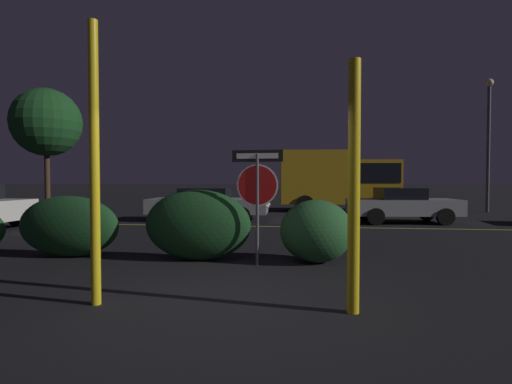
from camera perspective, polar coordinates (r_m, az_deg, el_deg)
The scene contains 13 objects.
ground_plane at distance 5.46m, azimuth -5.19°, elevation -15.21°, with size 260.00×260.00×0.00m, color black.
road_center_stripe at distance 13.55m, azimuth 2.16°, elevation -4.95°, with size 42.49×0.12×0.01m, color gold.
stop_sign at distance 7.38m, azimuth 0.19°, elevation 1.15°, with size 0.95×0.09×2.14m.
yellow_pole_left at distance 5.45m, azimuth -22.08°, elevation 3.77°, with size 0.12×0.12×3.59m, color yellow.
yellow_pole_right at distance 4.86m, azimuth 13.81°, elevation 0.69°, with size 0.14×0.14×3.01m, color yellow.
hedge_bush_1 at distance 9.10m, azimuth -25.20°, elevation -4.45°, with size 2.16×0.78×1.26m, color #19421E.
hedge_bush_2 at distance 7.95m, azimuth -8.33°, elevation -4.70°, with size 2.11×0.79×1.40m, color #19421E.
hedge_bush_3 at distance 7.78m, azimuth 8.60°, elevation -5.55°, with size 1.39×1.17×1.21m, color #285B2D.
passing_car_2 at distance 15.64m, azimuth -6.82°, elevation -1.65°, with size 4.71×2.22×1.27m.
passing_car_3 at distance 15.64m, azimuth 20.15°, elevation -1.72°, with size 4.09×2.10×1.29m.
delivery_truck at distance 20.54m, azimuth 11.83°, elevation 1.88°, with size 5.93×2.75×3.02m.
street_lamp at distance 22.56m, azimuth 30.28°, elevation 7.38°, with size 0.38×0.38×6.46m.
tree_0 at distance 28.52m, azimuth -27.76°, elevation 8.77°, with size 4.22×4.22×7.28m.
Camera 1 is at (1.09, -5.10, 1.60)m, focal length 28.00 mm.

